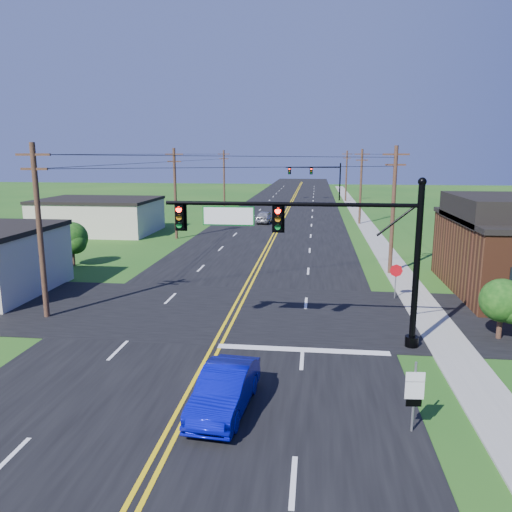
# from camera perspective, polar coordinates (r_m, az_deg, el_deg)

# --- Properties ---
(ground) EXTENTS (260.00, 260.00, 0.00)m
(ground) POSITION_cam_1_polar(r_m,az_deg,el_deg) (16.60, -10.14, -19.15)
(ground) COLOR #184D16
(ground) RESTS_ON ground
(road_main) EXTENTS (16.00, 220.00, 0.04)m
(road_main) POSITION_cam_1_polar(r_m,az_deg,el_deg) (64.30, 2.82, 4.07)
(road_main) COLOR black
(road_main) RESTS_ON ground
(road_cross) EXTENTS (70.00, 10.00, 0.04)m
(road_cross) POSITION_cam_1_polar(r_m,az_deg,el_deg) (27.30, -2.83, -6.36)
(road_cross) COLOR black
(road_cross) RESTS_ON ground
(sidewalk) EXTENTS (2.00, 160.00, 0.08)m
(sidewalk) POSITION_cam_1_polar(r_m,az_deg,el_deg) (54.60, 13.14, 2.45)
(sidewalk) COLOR gray
(sidewalk) RESTS_ON ground
(signal_mast_main) EXTENTS (11.30, 0.60, 7.48)m
(signal_mast_main) POSITION_cam_1_polar(r_m,az_deg,el_deg) (21.91, 6.54, 1.84)
(signal_mast_main) COLOR black
(signal_mast_main) RESTS_ON ground
(signal_mast_far) EXTENTS (10.98, 0.60, 7.48)m
(signal_mast_far) POSITION_cam_1_polar(r_m,az_deg,el_deg) (93.68, 6.90, 9.14)
(signal_mast_far) COLOR black
(signal_mast_far) RESTS_ON ground
(cream_bldg_far) EXTENTS (12.20, 9.20, 3.70)m
(cream_bldg_far) POSITION_cam_1_polar(r_m,az_deg,el_deg) (57.04, -17.54, 4.44)
(cream_bldg_far) COLOR beige
(cream_bldg_far) RESTS_ON ground
(utility_pole_left_a) EXTENTS (1.80, 0.28, 9.00)m
(utility_pole_left_a) POSITION_cam_1_polar(r_m,az_deg,el_deg) (27.64, -23.51, 2.91)
(utility_pole_left_a) COLOR #3C271B
(utility_pole_left_a) RESTS_ON ground
(utility_pole_left_b) EXTENTS (1.80, 0.28, 9.00)m
(utility_pole_left_b) POSITION_cam_1_polar(r_m,az_deg,el_deg) (50.68, -9.22, 7.25)
(utility_pole_left_b) COLOR #3C271B
(utility_pole_left_b) RESTS_ON ground
(utility_pole_left_c) EXTENTS (1.80, 0.28, 9.00)m
(utility_pole_left_c) POSITION_cam_1_polar(r_m,az_deg,el_deg) (76.96, -3.67, 8.81)
(utility_pole_left_c) COLOR #3C271B
(utility_pole_left_c) RESTS_ON ground
(utility_pole_right_a) EXTENTS (1.80, 0.28, 9.00)m
(utility_pole_right_a) POSITION_cam_1_polar(r_m,az_deg,el_deg) (36.20, 15.40, 5.30)
(utility_pole_right_a) COLOR #3C271B
(utility_pole_right_a) RESTS_ON ground
(utility_pole_right_b) EXTENTS (1.80, 0.28, 9.00)m
(utility_pole_right_b) POSITION_cam_1_polar(r_m,az_deg,el_deg) (61.95, 11.89, 7.92)
(utility_pole_right_b) COLOR #3C271B
(utility_pole_right_b) RESTS_ON ground
(utility_pole_right_c) EXTENTS (1.80, 0.28, 9.00)m
(utility_pole_right_c) POSITION_cam_1_polar(r_m,az_deg,el_deg) (91.83, 10.29, 9.10)
(utility_pole_right_c) COLOR #3C271B
(utility_pole_right_c) RESTS_ON ground
(tree_right_back) EXTENTS (3.00, 3.00, 4.10)m
(tree_right_back) POSITION_cam_1_polar(r_m,az_deg,el_deg) (41.68, 22.90, 2.63)
(tree_right_back) COLOR #3C271B
(tree_right_back) RESTS_ON ground
(shrub_corner) EXTENTS (2.00, 2.00, 2.86)m
(shrub_corner) POSITION_cam_1_polar(r_m,az_deg,el_deg) (25.51, 26.31, -4.60)
(shrub_corner) COLOR #3C271B
(shrub_corner) RESTS_ON ground
(tree_left) EXTENTS (2.40, 2.40, 3.37)m
(tree_left) POSITION_cam_1_polar(r_m,az_deg,el_deg) (40.56, -20.30, 1.98)
(tree_left) COLOR #3C271B
(tree_left) RESTS_ON ground
(blue_car) EXTENTS (1.93, 4.53, 1.45)m
(blue_car) POSITION_cam_1_polar(r_m,az_deg,el_deg) (17.17, -3.62, -15.11)
(blue_car) COLOR #080CAE
(blue_car) RESTS_ON ground
(distant_car) EXTENTS (2.25, 4.57, 1.50)m
(distant_car) POSITION_cam_1_polar(r_m,az_deg,el_deg) (61.92, 1.03, 4.47)
(distant_car) COLOR #9E9FA3
(distant_car) RESTS_ON ground
(route_sign) EXTENTS (0.58, 0.11, 2.31)m
(route_sign) POSITION_cam_1_polar(r_m,az_deg,el_deg) (16.39, 17.64, -14.60)
(route_sign) COLOR slate
(route_sign) RESTS_ON ground
(stop_sign) EXTENTS (0.75, 0.10, 2.11)m
(stop_sign) POSITION_cam_1_polar(r_m,az_deg,el_deg) (30.36, 15.71, -2.01)
(stop_sign) COLOR slate
(stop_sign) RESTS_ON ground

